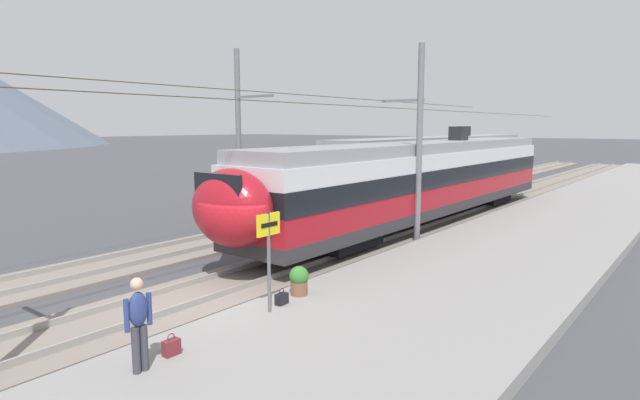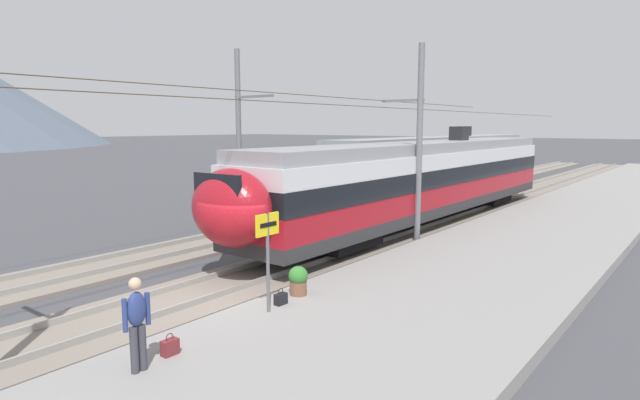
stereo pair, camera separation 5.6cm
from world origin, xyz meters
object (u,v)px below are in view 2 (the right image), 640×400
(passenger_walking, at_px, (137,319))
(handbag_near_sign, at_px, (281,299))
(catenary_mast_far_side, at_px, (241,135))
(train_near_platform, at_px, (421,178))
(handbag_beside_passenger, at_px, (170,347))
(platform_sign, at_px, (268,240))
(potted_plant_platform_edge, at_px, (298,279))
(catenary_mast_mid, at_px, (417,141))
(train_far_track, at_px, (438,161))

(passenger_walking, xyz_separation_m, handbag_near_sign, (4.08, 0.38, -0.80))
(catenary_mast_far_side, xyz_separation_m, handbag_near_sign, (-7.52, -9.21, -3.69))
(passenger_walking, bearing_deg, train_near_platform, 10.78)
(train_near_platform, distance_m, handbag_beside_passenger, 16.26)
(passenger_walking, bearing_deg, platform_sign, 4.29)
(handbag_beside_passenger, distance_m, potted_plant_platform_edge, 4.17)
(potted_plant_platform_edge, bearing_deg, platform_sign, -169.55)
(platform_sign, distance_m, potted_plant_platform_edge, 1.87)
(catenary_mast_mid, height_order, handbag_near_sign, catenary_mast_mid)
(catenary_mast_far_side, height_order, passenger_walking, catenary_mast_far_side)
(catenary_mast_mid, bearing_deg, passenger_walking, -172.61)
(train_far_track, xyz_separation_m, potted_plant_platform_edge, (-23.18, -7.23, -1.49))
(train_near_platform, distance_m, catenary_mast_mid, 3.96)
(catenary_mast_mid, relative_size, platform_sign, 21.57)
(handbag_near_sign, distance_m, potted_plant_platform_edge, 0.86)
(platform_sign, height_order, potted_plant_platform_edge, platform_sign)
(potted_plant_platform_edge, bearing_deg, catenary_mast_mid, 8.18)
(train_near_platform, height_order, passenger_walking, train_near_platform)
(passenger_walking, height_order, handbag_near_sign, passenger_walking)
(platform_sign, xyz_separation_m, passenger_walking, (-3.53, -0.27, -0.74))
(train_far_track, xyz_separation_m, catenary_mast_mid, (-14.69, -6.01, 1.76))
(platform_sign, distance_m, handbag_near_sign, 1.64)
(train_far_track, bearing_deg, handbag_beside_passenger, -164.44)
(handbag_near_sign, relative_size, potted_plant_platform_edge, 0.53)
(train_far_track, height_order, potted_plant_platform_edge, train_far_track)
(platform_sign, bearing_deg, passenger_walking, -175.71)
(train_near_platform, height_order, handbag_beside_passenger, train_near_platform)
(catenary_mast_far_side, bearing_deg, platform_sign, -130.83)
(handbag_near_sign, bearing_deg, potted_plant_platform_edge, 9.42)
(train_near_platform, relative_size, catenary_mast_far_side, 0.50)
(handbag_beside_passenger, xyz_separation_m, handbag_near_sign, (3.34, 0.25, -0.01))
(catenary_mast_far_side, xyz_separation_m, potted_plant_platform_edge, (-6.71, -9.08, -3.42))
(train_near_platform, xyz_separation_m, catenary_mast_far_side, (-5.02, 6.43, 1.93))
(catenary_mast_far_side, relative_size, handbag_near_sign, 124.48)
(catenary_mast_mid, height_order, catenary_mast_far_side, catenary_mast_far_side)
(train_far_track, distance_m, platform_sign, 25.64)
(catenary_mast_far_side, bearing_deg, handbag_beside_passenger, -138.94)
(handbag_near_sign, bearing_deg, catenary_mast_far_side, 50.78)
(handbag_beside_passenger, bearing_deg, catenary_mast_far_side, 41.06)
(train_far_track, distance_m, catenary_mast_far_side, 16.68)
(train_far_track, bearing_deg, passenger_walking, -164.58)
(train_far_track, relative_size, platform_sign, 11.39)
(handbag_near_sign, bearing_deg, train_near_platform, 12.51)
(platform_sign, relative_size, passenger_walking, 1.36)
(platform_sign, height_order, handbag_beside_passenger, platform_sign)
(handbag_beside_passenger, bearing_deg, platform_sign, 2.76)
(catenary_mast_mid, distance_m, handbag_beside_passenger, 13.21)
(train_near_platform, relative_size, potted_plant_platform_edge, 32.93)
(potted_plant_platform_edge, bearing_deg, catenary_mast_far_side, 53.52)
(handbag_beside_passenger, relative_size, potted_plant_platform_edge, 0.57)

